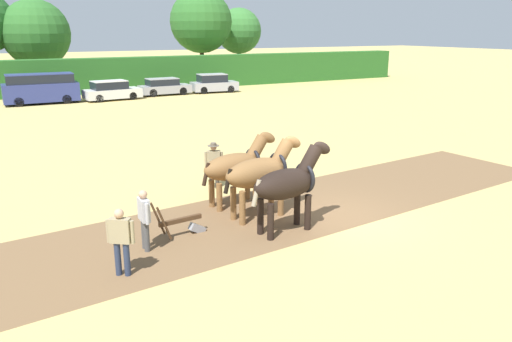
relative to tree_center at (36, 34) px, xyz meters
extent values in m
plane|color=tan|center=(3.65, -39.96, -4.97)|extent=(240.00, 240.00, 0.00)
cube|color=brown|center=(-3.25, -39.41, -4.97)|extent=(33.58, 7.49, 0.01)
cube|color=#286023|center=(3.65, -5.99, -3.49)|extent=(65.69, 1.82, 2.97)
cylinder|color=#423323|center=(0.00, 0.00, -3.32)|extent=(0.44, 0.44, 3.31)
sphere|color=#2D6628|center=(0.00, 0.00, 0.01)|extent=(6.09, 6.09, 6.09)
cylinder|color=#423323|center=(15.53, -1.76, -2.79)|extent=(0.44, 0.44, 4.37)
sphere|color=#2D6628|center=(15.53, -1.76, 1.13)|extent=(6.31, 6.31, 6.31)
cylinder|color=#423323|center=(21.24, 1.05, -3.08)|extent=(0.44, 0.44, 3.78)
sphere|color=#387533|center=(21.24, 1.05, 0.20)|extent=(5.04, 5.04, 5.04)
ellipsoid|color=black|center=(1.85, -40.24, -3.61)|extent=(2.00, 1.03, 0.81)
cylinder|color=black|center=(2.45, -39.95, -4.47)|extent=(0.18, 0.18, 1.00)
cylinder|color=black|center=(2.49, -40.42, -4.47)|extent=(0.18, 0.18, 1.00)
cylinder|color=black|center=(1.20, -40.07, -4.47)|extent=(0.18, 0.18, 1.00)
cylinder|color=black|center=(1.24, -40.54, -4.47)|extent=(0.18, 0.18, 1.00)
cylinder|color=black|center=(2.66, -40.17, -3.10)|extent=(0.84, 0.46, 0.93)
ellipsoid|color=black|center=(3.11, -40.12, -2.78)|extent=(0.70, 0.32, 0.54)
cube|color=gray|center=(2.86, -40.15, -2.93)|extent=(0.45, 0.12, 0.60)
cylinder|color=gray|center=(0.93, -40.33, -3.69)|extent=(0.31, 0.15, 0.71)
torus|color=black|center=(2.52, -40.18, -3.54)|extent=(0.19, 0.84, 0.84)
ellipsoid|color=brown|center=(1.72, -38.94, -3.61)|extent=(2.15, 1.08, 0.84)
cylinder|color=brown|center=(2.37, -38.63, -4.48)|extent=(0.18, 0.18, 0.99)
cylinder|color=brown|center=(2.42, -39.12, -4.48)|extent=(0.18, 0.18, 0.99)
cylinder|color=brown|center=(1.03, -38.76, -4.48)|extent=(0.18, 0.18, 0.99)
cylinder|color=brown|center=(1.07, -39.25, -4.48)|extent=(0.18, 0.18, 0.99)
cylinder|color=brown|center=(2.60, -38.86, -3.14)|extent=(0.80, 0.47, 0.85)
ellipsoid|color=brown|center=(2.99, -38.82, -2.86)|extent=(0.70, 0.32, 0.54)
cube|color=black|center=(2.77, -38.84, -2.96)|extent=(0.40, 0.12, 0.53)
cylinder|color=black|center=(0.74, -39.03, -3.69)|extent=(0.31, 0.15, 0.71)
torus|color=black|center=(2.44, -38.87, -3.54)|extent=(0.19, 0.87, 0.86)
ellipsoid|color=brown|center=(1.60, -37.64, -3.72)|extent=(2.11, 1.06, 0.83)
cylinder|color=brown|center=(2.24, -37.34, -4.53)|extent=(0.18, 0.18, 0.88)
cylinder|color=brown|center=(2.28, -37.81, -4.53)|extent=(0.18, 0.18, 0.88)
cylinder|color=brown|center=(0.91, -37.46, -4.53)|extent=(0.18, 0.18, 0.88)
cylinder|color=brown|center=(0.96, -37.94, -4.53)|extent=(0.18, 0.18, 0.88)
cylinder|color=brown|center=(2.46, -37.55, -3.25)|extent=(0.81, 0.46, 0.88)
ellipsoid|color=brown|center=(2.87, -37.52, -2.95)|extent=(0.70, 0.32, 0.54)
cube|color=black|center=(2.64, -37.54, -3.07)|extent=(0.42, 0.12, 0.56)
cylinder|color=black|center=(0.63, -37.73, -3.81)|extent=(0.31, 0.15, 0.71)
torus|color=black|center=(2.31, -37.57, -3.66)|extent=(0.19, 0.86, 0.85)
cube|color=#4C331E|center=(-0.74, -39.17, -4.52)|extent=(1.22, 0.21, 0.12)
cube|color=#939399|center=(-0.26, -39.13, -4.87)|extent=(0.50, 0.24, 0.39)
cylinder|color=#4C331E|center=(-1.31, -39.03, -4.42)|extent=(0.40, 0.10, 0.96)
cylinder|color=#4C331E|center=(-1.27, -39.42, -4.42)|extent=(0.40, 0.10, 0.96)
cylinder|color=#4C4C4C|center=(-1.82, -39.48, -4.57)|extent=(0.14, 0.14, 0.79)
cylinder|color=#4C4C4C|center=(-1.82, -39.69, -4.57)|extent=(0.14, 0.14, 0.79)
cube|color=#B7B7BC|center=(-1.82, -39.58, -3.90)|extent=(0.20, 0.46, 0.56)
sphere|color=tan|center=(-1.82, -39.58, -3.50)|extent=(0.21, 0.21, 0.21)
cylinder|color=#B7B7BC|center=(-1.82, -39.31, -3.92)|extent=(0.09, 0.09, 0.53)
cylinder|color=#B7B7BC|center=(-1.82, -39.86, -3.92)|extent=(0.09, 0.09, 0.53)
cylinder|color=#38332D|center=(1.66, -35.73, -4.58)|extent=(0.14, 0.14, 0.79)
cylinder|color=#38332D|center=(1.84, -35.82, -4.58)|extent=(0.14, 0.14, 0.79)
cube|color=tan|center=(1.75, -35.77, -3.90)|extent=(0.50, 0.39, 0.56)
sphere|color=tan|center=(1.75, -35.77, -3.51)|extent=(0.21, 0.21, 0.21)
cylinder|color=tan|center=(1.50, -35.65, -3.93)|extent=(0.09, 0.09, 0.53)
cylinder|color=tan|center=(1.99, -35.90, -3.93)|extent=(0.09, 0.09, 0.53)
cylinder|color=#665B4C|center=(1.75, -35.77, -3.45)|extent=(0.41, 0.41, 0.02)
cylinder|color=#665B4C|center=(1.75, -35.77, -3.40)|extent=(0.20, 0.20, 0.10)
cylinder|color=#28334C|center=(-2.75, -40.59, -4.57)|extent=(0.14, 0.14, 0.80)
cylinder|color=#28334C|center=(-2.58, -40.71, -4.57)|extent=(0.14, 0.14, 0.80)
cube|color=tan|center=(-2.66, -40.65, -3.89)|extent=(0.49, 0.44, 0.57)
sphere|color=tan|center=(-2.66, -40.65, -3.49)|extent=(0.22, 0.22, 0.22)
cylinder|color=tan|center=(-2.89, -40.49, -3.91)|extent=(0.09, 0.09, 0.53)
cylinder|color=tan|center=(-2.44, -40.82, -3.91)|extent=(0.09, 0.09, 0.53)
cube|color=navy|center=(-1.15, -10.80, -4.12)|extent=(5.25, 2.03, 1.33)
cube|color=black|center=(-1.15, -10.80, -3.14)|extent=(4.62, 1.82, 0.63)
cube|color=navy|center=(-1.15, -10.80, -2.79)|extent=(4.62, 1.82, 0.06)
cylinder|color=black|center=(0.48, -9.93, -4.64)|extent=(0.67, 0.22, 0.67)
cylinder|color=black|center=(0.47, -11.70, -4.64)|extent=(0.67, 0.22, 0.67)
cylinder|color=black|center=(-2.76, -9.90, -4.64)|extent=(0.67, 0.22, 0.67)
cylinder|color=black|center=(-2.78, -11.67, -4.64)|extent=(0.67, 0.22, 0.67)
cube|color=silver|center=(3.96, -11.28, -4.46)|extent=(4.44, 2.26, 0.70)
cube|color=black|center=(3.74, -11.30, -3.81)|extent=(2.72, 1.90, 0.59)
cube|color=silver|center=(3.74, -11.30, -3.49)|extent=(2.72, 1.90, 0.06)
cylinder|color=black|center=(5.19, -10.34, -4.67)|extent=(0.63, 0.28, 0.61)
cylinder|color=black|center=(5.36, -11.93, -4.67)|extent=(0.63, 0.28, 0.61)
cylinder|color=black|center=(2.55, -10.62, -4.67)|extent=(0.63, 0.28, 0.61)
cylinder|color=black|center=(2.72, -12.21, -4.67)|extent=(0.63, 0.28, 0.61)
cube|color=#9E9EA8|center=(8.54, -10.29, -4.47)|extent=(4.24, 1.82, 0.65)
cube|color=black|center=(8.33, -10.30, -3.88)|extent=(2.56, 1.61, 0.52)
cube|color=#9E9EA8|center=(8.33, -10.30, -3.59)|extent=(2.56, 1.61, 0.06)
cylinder|color=black|center=(9.83, -9.51, -4.64)|extent=(0.66, 0.24, 0.65)
cylinder|color=black|center=(9.86, -11.01, -4.64)|extent=(0.66, 0.24, 0.65)
cylinder|color=black|center=(7.22, -9.57, -4.64)|extent=(0.66, 0.24, 0.65)
cylinder|color=black|center=(7.26, -11.07, -4.64)|extent=(0.66, 0.24, 0.65)
cube|color=#A8A8B2|center=(12.98, -10.53, -4.43)|extent=(4.12, 2.17, 0.74)
cube|color=black|center=(12.78, -10.51, -3.75)|extent=(2.52, 1.85, 0.63)
cube|color=#A8A8B2|center=(12.78, -10.51, -3.40)|extent=(2.52, 1.85, 0.06)
cylinder|color=black|center=(14.28, -9.85, -4.66)|extent=(0.64, 0.28, 0.62)
cylinder|color=black|center=(14.13, -11.44, -4.66)|extent=(0.64, 0.28, 0.62)
cylinder|color=black|center=(11.83, -9.62, -4.66)|extent=(0.64, 0.28, 0.62)
cylinder|color=black|center=(11.68, -11.21, -4.66)|extent=(0.64, 0.28, 0.62)
camera|label=1|loc=(-4.90, -51.02, 0.37)|focal=35.00mm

